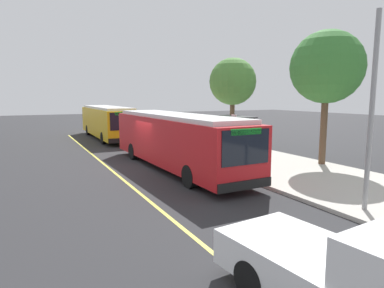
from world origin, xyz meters
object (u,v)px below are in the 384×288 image
waiting_bench (237,147)px  pedestrian_commuter (203,137)px  transit_bus_main (176,139)px  transit_bus_second (107,121)px  pickup_truck (374,288)px  route_sign_post (234,133)px

waiting_bench → pedestrian_commuter: (-2.30, -1.24, 0.48)m
transit_bus_main → waiting_bench: (-1.55, 5.05, -0.99)m
transit_bus_second → waiting_bench: bearing=21.8°
transit_bus_main → pickup_truck: size_ratio=2.22×
transit_bus_second → waiting_bench: 14.38m
transit_bus_second → pedestrian_commuter: transit_bus_second is taller
transit_bus_main → waiting_bench: 5.38m
route_sign_post → transit_bus_main: bearing=-119.3°
transit_bus_main → pickup_truck: bearing=-10.4°
transit_bus_second → pickup_truck: 28.13m
transit_bus_second → route_sign_post: size_ratio=4.30×
transit_bus_main → pickup_truck: (13.16, -2.42, -0.76)m
pickup_truck → route_sign_post: route_sign_post is taller
transit_bus_main → route_sign_post: same height
transit_bus_main → pedestrian_commuter: transit_bus_main is taller
route_sign_post → pedestrian_commuter: route_sign_post is taller
transit_bus_main → pedestrian_commuter: size_ratio=7.31×
pickup_truck → waiting_bench: (-14.72, 7.47, -0.22)m
route_sign_post → waiting_bench: bearing=142.6°
pickup_truck → transit_bus_main: bearing=169.6°
pickup_truck → route_sign_post: (-11.64, 5.12, 1.10)m
transit_bus_second → route_sign_post: same height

